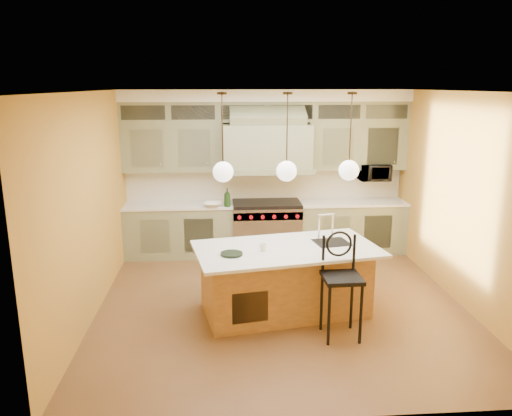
{
  "coord_description": "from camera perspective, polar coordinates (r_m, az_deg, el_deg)",
  "views": [
    {
      "loc": [
        -0.81,
        -6.42,
        2.98
      ],
      "look_at": [
        -0.29,
        0.7,
        1.21
      ],
      "focal_mm": 35.0,
      "sensor_mm": 36.0,
      "label": 1
    }
  ],
  "objects": [
    {
      "name": "range",
      "position": [
        8.96,
        1.2,
        -2.24
      ],
      "size": [
        1.2,
        0.74,
        0.96
      ],
      "color": "silver",
      "rests_on": "floor"
    },
    {
      "name": "pendant_left",
      "position": [
        6.26,
        -3.79,
        4.4
      ],
      "size": [
        0.26,
        0.26,
        1.11
      ],
      "color": "#2D2319",
      "rests_on": "ceiling"
    },
    {
      "name": "counter_stool",
      "position": [
        6.08,
        9.71,
        -7.95
      ],
      "size": [
        0.46,
        0.46,
        1.28
      ],
      "rotation": [
        0.0,
        0.0,
        0.03
      ],
      "color": "black",
      "rests_on": "floor"
    },
    {
      "name": "back_cabinetry",
      "position": [
        8.83,
        1.18,
        3.81
      ],
      "size": [
        5.0,
        0.77,
        2.9
      ],
      "color": "gray",
      "rests_on": "floor"
    },
    {
      "name": "fruit_bowl",
      "position": [
        8.59,
        -4.97,
        0.38
      ],
      "size": [
        0.32,
        0.32,
        0.07
      ],
      "primitive_type": "imported",
      "rotation": [
        0.0,
        0.0,
        -0.05
      ],
      "color": "white",
      "rests_on": "back_cabinetry"
    },
    {
      "name": "wall_right",
      "position": [
        7.39,
        22.58,
        0.88
      ],
      "size": [
        0.0,
        5.0,
        5.0
      ],
      "primitive_type": "plane",
      "rotation": [
        1.57,
        0.0,
        -1.57
      ],
      "color": "#BD8A34",
      "rests_on": "ground"
    },
    {
      "name": "ceiling",
      "position": [
        6.48,
        3.12,
        13.18
      ],
      "size": [
        5.0,
        5.0,
        0.0
      ],
      "primitive_type": "plane",
      "rotation": [
        3.14,
        0.0,
        0.0
      ],
      "color": "white",
      "rests_on": "wall_back"
    },
    {
      "name": "floor",
      "position": [
        7.13,
        2.81,
        -10.81
      ],
      "size": [
        5.0,
        5.0,
        0.0
      ],
      "primitive_type": "plane",
      "color": "brown",
      "rests_on": "ground"
    },
    {
      "name": "pendant_center",
      "position": [
        6.32,
        3.51,
        4.49
      ],
      "size": [
        0.26,
        0.26,
        1.11
      ],
      "color": "#2D2319",
      "rests_on": "ceiling"
    },
    {
      "name": "oil_bottle_a",
      "position": [
        8.56,
        -3.31,
        1.21
      ],
      "size": [
        0.14,
        0.14,
        0.32
      ],
      "primitive_type": "imported",
      "rotation": [
        0.0,
        0.0,
        0.11
      ],
      "color": "#163414",
      "rests_on": "back_cabinetry"
    },
    {
      "name": "wall_back",
      "position": [
        9.09,
        1.03,
        4.23
      ],
      "size": [
        5.0,
        0.0,
        5.0
      ],
      "primitive_type": "plane",
      "rotation": [
        1.57,
        0.0,
        0.0
      ],
      "color": "#BD8A34",
      "rests_on": "ground"
    },
    {
      "name": "oil_bottle_b",
      "position": [
        8.8,
        -3.33,
        1.13
      ],
      "size": [
        0.09,
        0.09,
        0.19
      ],
      "primitive_type": "imported",
      "rotation": [
        0.0,
        0.0,
        0.0
      ],
      "color": "black",
      "rests_on": "back_cabinetry"
    },
    {
      "name": "cup",
      "position": [
        6.38,
        0.79,
        -4.51
      ],
      "size": [
        0.1,
        0.1,
        0.09
      ],
      "primitive_type": "imported",
      "rotation": [
        0.0,
        0.0,
        0.02
      ],
      "color": "white",
      "rests_on": "kitchen_island"
    },
    {
      "name": "kitchen_island",
      "position": [
        6.72,
        3.37,
        -8.04
      ],
      "size": [
        2.55,
        1.66,
        1.35
      ],
      "rotation": [
        0.0,
        0.0,
        0.18
      ],
      "color": "#8F5E32",
      "rests_on": "floor"
    },
    {
      "name": "microwave",
      "position": [
        9.23,
        13.35,
        4.0
      ],
      "size": [
        0.54,
        0.37,
        0.3
      ],
      "primitive_type": "imported",
      "color": "black",
      "rests_on": "back_cabinetry"
    },
    {
      "name": "wall_front",
      "position": [
        4.29,
        7.05,
        -7.12
      ],
      "size": [
        5.0,
        0.0,
        5.0
      ],
      "primitive_type": "plane",
      "rotation": [
        -1.57,
        0.0,
        0.0
      ],
      "color": "#BD8A34",
      "rests_on": "ground"
    },
    {
      "name": "pendant_right",
      "position": [
        6.47,
        10.57,
        4.51
      ],
      "size": [
        0.26,
        0.26,
        1.11
      ],
      "color": "#2D2319",
      "rests_on": "ceiling"
    },
    {
      "name": "wall_left",
      "position": [
        6.82,
        -18.39,
        0.22
      ],
      "size": [
        0.0,
        5.0,
        5.0
      ],
      "primitive_type": "plane",
      "rotation": [
        1.57,
        0.0,
        1.57
      ],
      "color": "#BD8A34",
      "rests_on": "ground"
    }
  ]
}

